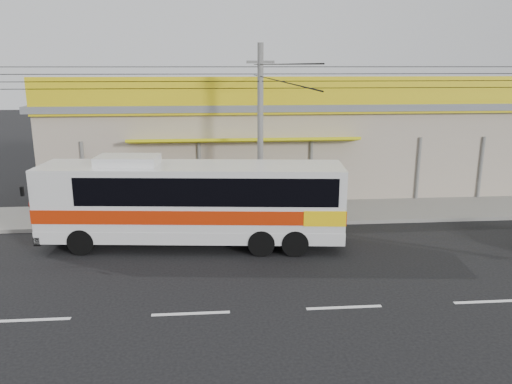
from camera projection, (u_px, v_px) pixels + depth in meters
ground at (324, 270)px, 15.50m from camera, size 120.00×120.00×0.00m
sidewalk at (294, 212)px, 21.27m from camera, size 30.00×3.20×0.15m
lane_markings at (344, 308)px, 13.09m from camera, size 50.00×0.12×0.01m
storefront_building at (278, 141)px, 26.07m from camera, size 22.60×9.20×5.70m
coach_bus at (197, 198)px, 17.22m from camera, size 10.53×3.24×3.19m
motorbike_red at (51, 198)px, 21.35m from camera, size 1.94×1.32×0.97m
utility_pole at (260, 76)px, 18.70m from camera, size 34.00×14.00×6.99m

